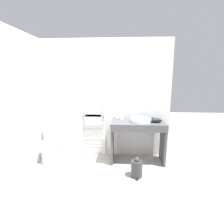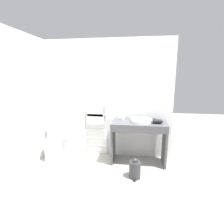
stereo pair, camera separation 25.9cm
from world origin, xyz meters
The scene contains 13 objects.
ground_plane centered at (0.00, 0.00, 0.00)m, with size 12.00×12.00×0.00m, color #A8A399.
wall_back centered at (0.00, 1.36, 1.21)m, with size 2.76×0.12×2.42m, color white.
wall_side centered at (-1.32, 0.65, 1.21)m, with size 0.12×1.94×2.42m, color white.
toilet centered at (-0.98, 0.94, 0.33)m, with size 0.40×0.51×0.77m.
towel_radiator centered at (-0.20, 1.25, 0.79)m, with size 0.49×0.06×1.11m.
vanity_counter centered at (0.71, 1.01, 0.57)m, with size 1.03×0.52×0.83m.
sink_basin centered at (0.76, 1.00, 0.86)m, with size 0.39×0.39×0.07m.
faucet centered at (0.76, 1.21, 0.92)m, with size 0.02×0.10×0.15m.
cup_near_wall centered at (0.30, 1.20, 0.88)m, with size 0.07×0.07×0.09m.
cup_near_edge centered at (0.39, 1.14, 0.87)m, with size 0.08×0.08×0.09m.
hair_dryer centered at (1.05, 0.96, 0.87)m, with size 0.19×0.18×0.08m.
trash_bin centered at (0.66, 0.47, 0.15)m, with size 0.20×0.23×0.35m.
bath_mat centered at (-0.91, 0.42, 0.01)m, with size 0.56×0.36×0.01m, color #B2BCCC.
Camera 2 is at (0.68, -2.23, 1.69)m, focal length 28.00 mm.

